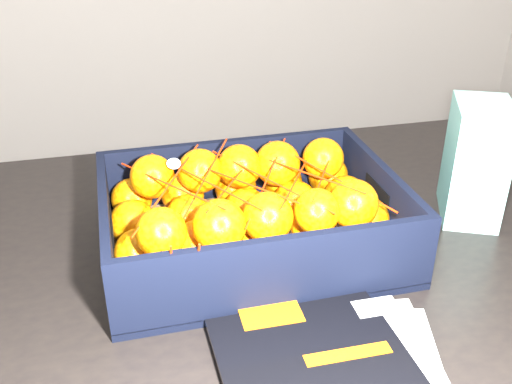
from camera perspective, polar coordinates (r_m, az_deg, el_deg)
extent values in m
cube|color=black|center=(0.90, -0.21, -6.35)|extent=(1.21, 0.81, 0.04)
cylinder|color=black|center=(1.57, 16.57, -7.50)|extent=(0.06, 0.06, 0.71)
cube|color=#D5610B|center=(0.74, 1.34, -11.36)|extent=(0.08, 0.06, 0.00)
cube|color=white|center=(0.76, 11.47, -10.74)|extent=(0.06, 0.03, 0.00)
cube|color=#D5610B|center=(0.69, 8.81, -15.10)|extent=(0.10, 0.02, 0.00)
cube|color=olive|center=(0.88, -0.48, -5.07)|extent=(0.42, 0.31, 0.01)
cube|color=black|center=(0.98, -2.59, 2.02)|extent=(0.42, 0.01, 0.11)
cube|color=black|center=(0.73, 2.34, -8.06)|extent=(0.42, 0.01, 0.11)
cube|color=black|center=(0.84, -14.06, -3.96)|extent=(0.01, 0.29, 0.11)
cube|color=black|center=(0.92, 11.83, -0.65)|extent=(0.01, 0.29, 0.11)
sphere|color=orange|center=(0.75, -10.48, -8.56)|extent=(0.06, 0.06, 0.06)
sphere|color=orange|center=(0.81, -11.23, -5.72)|extent=(0.06, 0.06, 0.06)
sphere|color=orange|center=(0.88, -11.74, -2.88)|extent=(0.07, 0.07, 0.07)
sphere|color=orange|center=(0.94, -11.84, -0.63)|extent=(0.06, 0.06, 0.06)
sphere|color=orange|center=(0.76, -4.27, -7.68)|extent=(0.06, 0.06, 0.06)
sphere|color=orange|center=(0.81, -5.56, -5.01)|extent=(0.07, 0.07, 0.07)
sphere|color=orange|center=(0.88, -6.48, -2.34)|extent=(0.07, 0.07, 0.07)
sphere|color=orange|center=(0.94, -7.04, -0.20)|extent=(0.07, 0.07, 0.07)
sphere|color=orange|center=(0.77, 1.40, -7.03)|extent=(0.07, 0.07, 0.07)
sphere|color=orange|center=(0.83, -0.05, -4.32)|extent=(0.06, 0.06, 0.06)
sphere|color=orange|center=(0.89, -0.96, -1.70)|extent=(0.07, 0.07, 0.07)
sphere|color=orange|center=(0.95, -1.97, 0.42)|extent=(0.07, 0.07, 0.07)
sphere|color=orange|center=(0.79, 7.20, -6.05)|extent=(0.07, 0.07, 0.07)
sphere|color=orange|center=(0.85, 5.43, -3.44)|extent=(0.06, 0.06, 0.06)
sphere|color=orange|center=(0.91, 3.77, -1.07)|extent=(0.07, 0.07, 0.07)
sphere|color=orange|center=(0.97, 2.60, 0.97)|extent=(0.06, 0.06, 0.06)
sphere|color=orange|center=(0.82, 12.56, -5.31)|extent=(0.07, 0.07, 0.07)
sphere|color=orange|center=(0.88, 10.49, -2.58)|extent=(0.07, 0.07, 0.07)
sphere|color=orange|center=(0.94, 8.58, -0.47)|extent=(0.07, 0.07, 0.07)
sphere|color=orange|center=(1.00, 6.92, 1.61)|extent=(0.07, 0.07, 0.07)
sphere|color=orange|center=(0.75, -9.07, -3.86)|extent=(0.06, 0.06, 0.06)
sphere|color=orange|center=(0.89, -9.93, 1.47)|extent=(0.07, 0.07, 0.07)
sphere|color=orange|center=(0.75, -3.54, -3.25)|extent=(0.07, 0.07, 0.07)
sphere|color=orange|center=(0.89, -5.39, 2.04)|extent=(0.07, 0.07, 0.07)
sphere|color=orange|center=(0.77, 1.14, -2.44)|extent=(0.07, 0.07, 0.07)
sphere|color=orange|center=(0.90, -1.61, 2.47)|extent=(0.07, 0.07, 0.07)
sphere|color=orange|center=(0.79, 5.86, -1.86)|extent=(0.06, 0.06, 0.06)
sphere|color=orange|center=(0.91, 2.07, 2.75)|extent=(0.07, 0.07, 0.07)
sphere|color=orange|center=(0.81, 9.34, -1.13)|extent=(0.07, 0.07, 0.07)
sphere|color=orange|center=(0.93, 6.46, 3.22)|extent=(0.07, 0.07, 0.07)
cylinder|color=red|center=(0.81, -8.39, 0.74)|extent=(0.12, 0.22, 0.03)
cylinder|color=red|center=(0.82, -5.26, 1.23)|extent=(0.12, 0.22, 0.01)
cylinder|color=red|center=(0.82, -2.00, 1.22)|extent=(0.12, 0.22, 0.03)
cylinder|color=red|center=(0.82, 1.18, 1.20)|extent=(0.12, 0.22, 0.01)
cylinder|color=red|center=(0.84, 3.97, 2.14)|extent=(0.12, 0.22, 0.02)
cylinder|color=red|center=(0.86, 6.95, 1.71)|extent=(0.12, 0.22, 0.03)
cylinder|color=red|center=(0.81, -8.37, 0.62)|extent=(0.12, 0.22, 0.02)
cylinder|color=red|center=(0.82, -5.19, 0.77)|extent=(0.12, 0.22, 0.03)
cylinder|color=red|center=(0.83, -2.16, 1.13)|extent=(0.12, 0.22, 0.03)
cylinder|color=red|center=(0.83, 1.11, 1.31)|extent=(0.12, 0.22, 0.02)
cylinder|color=red|center=(0.84, 4.03, 1.46)|extent=(0.12, 0.22, 0.03)
cylinder|color=red|center=(0.87, 6.65, 2.11)|extent=(0.12, 0.22, 0.03)
cylinder|color=red|center=(0.71, -8.10, -7.35)|extent=(0.00, 0.03, 0.09)
cylinder|color=red|center=(0.71, -5.69, -7.03)|extent=(0.01, 0.04, 0.08)
cube|color=white|center=(0.99, 20.30, 2.77)|extent=(0.13, 0.15, 0.19)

